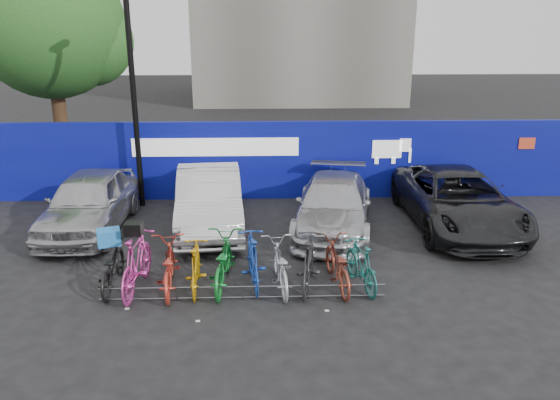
{
  "coord_description": "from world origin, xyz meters",
  "views": [
    {
      "loc": [
        0.41,
        -10.23,
        5.16
      ],
      "look_at": [
        0.81,
        2.0,
        1.22
      ],
      "focal_mm": 35.0,
      "sensor_mm": 36.0,
      "label": 1
    }
  ],
  "objects_px": {
    "bike_4": "(222,262)",
    "bike_7": "(309,262)",
    "bike_0": "(112,266)",
    "bike_2": "(168,266)",
    "tree": "(56,27)",
    "car_2": "(334,205)",
    "bike_5": "(253,260)",
    "bike_3": "(196,267)",
    "car_1": "(209,199)",
    "car_3": "(457,200)",
    "bike_9": "(361,265)",
    "car_0": "(89,202)",
    "bike_6": "(280,266)",
    "lamppost": "(134,95)",
    "bike_8": "(337,264)",
    "bike_rack": "(243,292)",
    "bike_1": "(137,263)"
  },
  "relations": [
    {
      "from": "lamppost",
      "to": "bike_6",
      "type": "distance_m",
      "value": 7.31
    },
    {
      "from": "car_3",
      "to": "bike_9",
      "type": "height_order",
      "value": "car_3"
    },
    {
      "from": "car_0",
      "to": "bike_2",
      "type": "relative_size",
      "value": 2.35
    },
    {
      "from": "bike_4",
      "to": "bike_1",
      "type": "bearing_deg",
      "value": 8.43
    },
    {
      "from": "lamppost",
      "to": "tree",
      "type": "bearing_deg",
      "value": 127.51
    },
    {
      "from": "bike_3",
      "to": "bike_rack",
      "type": "bearing_deg",
      "value": 151.9
    },
    {
      "from": "bike_7",
      "to": "bike_3",
      "type": "bearing_deg",
      "value": 11.23
    },
    {
      "from": "car_2",
      "to": "bike_1",
      "type": "relative_size",
      "value": 2.31
    },
    {
      "from": "bike_rack",
      "to": "bike_0",
      "type": "relative_size",
      "value": 3.1
    },
    {
      "from": "tree",
      "to": "bike_8",
      "type": "xyz_separation_m",
      "value": [
        8.68,
        -10.14,
        -4.57
      ]
    },
    {
      "from": "bike_3",
      "to": "car_3",
      "type": "bearing_deg",
      "value": -154.34
    },
    {
      "from": "bike_3",
      "to": "bike_4",
      "type": "distance_m",
      "value": 0.55
    },
    {
      "from": "lamppost",
      "to": "car_3",
      "type": "xyz_separation_m",
      "value": [
        8.75,
        -2.08,
        -2.52
      ]
    },
    {
      "from": "bike_rack",
      "to": "bike_8",
      "type": "bearing_deg",
      "value": 15.1
    },
    {
      "from": "car_3",
      "to": "car_1",
      "type": "bearing_deg",
      "value": 178.56
    },
    {
      "from": "lamppost",
      "to": "bike_8",
      "type": "distance_m",
      "value": 7.99
    },
    {
      "from": "car_1",
      "to": "car_2",
      "type": "xyz_separation_m",
      "value": [
        3.26,
        -0.29,
        -0.1
      ]
    },
    {
      "from": "bike_0",
      "to": "bike_3",
      "type": "height_order",
      "value": "bike_3"
    },
    {
      "from": "bike_0",
      "to": "bike_1",
      "type": "relative_size",
      "value": 0.9
    },
    {
      "from": "car_1",
      "to": "car_3",
      "type": "xyz_separation_m",
      "value": [
        6.55,
        -0.19,
        -0.03
      ]
    },
    {
      "from": "car_3",
      "to": "bike_3",
      "type": "xyz_separation_m",
      "value": [
        -6.5,
        -3.46,
        -0.25
      ]
    },
    {
      "from": "bike_4",
      "to": "bike_7",
      "type": "bearing_deg",
      "value": 179.38
    },
    {
      "from": "bike_3",
      "to": "bike_9",
      "type": "xyz_separation_m",
      "value": [
        3.35,
        -0.0,
        -0.0
      ]
    },
    {
      "from": "tree",
      "to": "car_2",
      "type": "xyz_separation_m",
      "value": [
        9.03,
        -6.84,
        -4.39
      ]
    },
    {
      "from": "car_3",
      "to": "bike_9",
      "type": "xyz_separation_m",
      "value": [
        -3.15,
        -3.46,
        -0.25
      ]
    },
    {
      "from": "bike_4",
      "to": "bike_8",
      "type": "bearing_deg",
      "value": -178.88
    },
    {
      "from": "bike_5",
      "to": "bike_7",
      "type": "bearing_deg",
      "value": 164.78
    },
    {
      "from": "bike_6",
      "to": "car_3",
      "type": "bearing_deg",
      "value": -150.76
    },
    {
      "from": "bike_5",
      "to": "bike_7",
      "type": "height_order",
      "value": "bike_7"
    },
    {
      "from": "car_0",
      "to": "bike_9",
      "type": "distance_m",
      "value": 7.41
    },
    {
      "from": "car_0",
      "to": "bike_6",
      "type": "distance_m",
      "value": 5.98
    },
    {
      "from": "car_1",
      "to": "bike_2",
      "type": "distance_m",
      "value": 3.65
    },
    {
      "from": "bike_0",
      "to": "bike_7",
      "type": "distance_m",
      "value": 4.01
    },
    {
      "from": "bike_9",
      "to": "bike_3",
      "type": "bearing_deg",
      "value": -11.82
    },
    {
      "from": "bike_7",
      "to": "bike_5",
      "type": "bearing_deg",
      "value": 2.21
    },
    {
      "from": "car_3",
      "to": "bike_8",
      "type": "bearing_deg",
      "value": -136.7
    },
    {
      "from": "car_3",
      "to": "bike_5",
      "type": "xyz_separation_m",
      "value": [
        -5.36,
        -3.26,
        -0.19
      ]
    },
    {
      "from": "car_1",
      "to": "bike_6",
      "type": "xyz_separation_m",
      "value": [
        1.74,
        -3.61,
        -0.29
      ]
    },
    {
      "from": "car_0",
      "to": "bike_8",
      "type": "bearing_deg",
      "value": -28.99
    },
    {
      "from": "bike_0",
      "to": "bike_1",
      "type": "distance_m",
      "value": 0.57
    },
    {
      "from": "tree",
      "to": "bike_0",
      "type": "bearing_deg",
      "value": -67.81
    },
    {
      "from": "tree",
      "to": "bike_7",
      "type": "distance_m",
      "value": 13.76
    },
    {
      "from": "bike_2",
      "to": "bike_3",
      "type": "distance_m",
      "value": 0.57
    },
    {
      "from": "bike_0",
      "to": "bike_2",
      "type": "relative_size",
      "value": 0.94
    },
    {
      "from": "lamppost",
      "to": "bike_7",
      "type": "height_order",
      "value": "lamppost"
    },
    {
      "from": "car_3",
      "to": "car_2",
      "type": "bearing_deg",
      "value": -178.08
    },
    {
      "from": "car_1",
      "to": "bike_9",
      "type": "relative_size",
      "value": 2.84
    },
    {
      "from": "car_1",
      "to": "car_2",
      "type": "relative_size",
      "value": 1.01
    },
    {
      "from": "bike_rack",
      "to": "bike_6",
      "type": "xyz_separation_m",
      "value": [
        0.74,
        0.5,
        0.33
      ]
    },
    {
      "from": "bike_4",
      "to": "bike_7",
      "type": "xyz_separation_m",
      "value": [
        1.76,
        -0.13,
        0.03
      ]
    }
  ]
}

